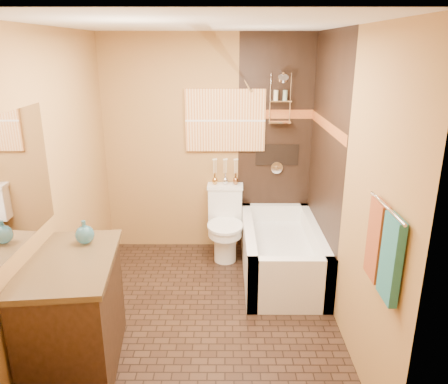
{
  "coord_description": "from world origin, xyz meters",
  "views": [
    {
      "loc": [
        0.2,
        -3.45,
        2.35
      ],
      "look_at": [
        0.19,
        0.4,
        1.06
      ],
      "focal_mm": 35.0,
      "sensor_mm": 36.0,
      "label": 1
    }
  ],
  "objects_px": {
    "sunset_painting": "(225,120)",
    "toilet": "(225,223)",
    "vanity": "(74,314)",
    "bathtub": "(281,256)"
  },
  "relations": [
    {
      "from": "sunset_painting",
      "to": "bathtub",
      "type": "height_order",
      "value": "sunset_painting"
    },
    {
      "from": "sunset_painting",
      "to": "toilet",
      "type": "relative_size",
      "value": 1.1
    },
    {
      "from": "bathtub",
      "to": "toilet",
      "type": "distance_m",
      "value": 0.78
    },
    {
      "from": "sunset_painting",
      "to": "vanity",
      "type": "relative_size",
      "value": 0.83
    },
    {
      "from": "bathtub",
      "to": "vanity",
      "type": "xyz_separation_m",
      "value": [
        -1.72,
        -1.41,
        0.23
      ]
    },
    {
      "from": "sunset_painting",
      "to": "vanity",
      "type": "distance_m",
      "value": 2.65
    },
    {
      "from": "sunset_painting",
      "to": "toilet",
      "type": "bearing_deg",
      "value": -90.0
    },
    {
      "from": "toilet",
      "to": "vanity",
      "type": "distance_m",
      "value": 2.18
    },
    {
      "from": "sunset_painting",
      "to": "vanity",
      "type": "xyz_separation_m",
      "value": [
        -1.12,
        -2.13,
        -1.1
      ]
    },
    {
      "from": "bathtub",
      "to": "vanity",
      "type": "height_order",
      "value": "vanity"
    }
  ]
}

